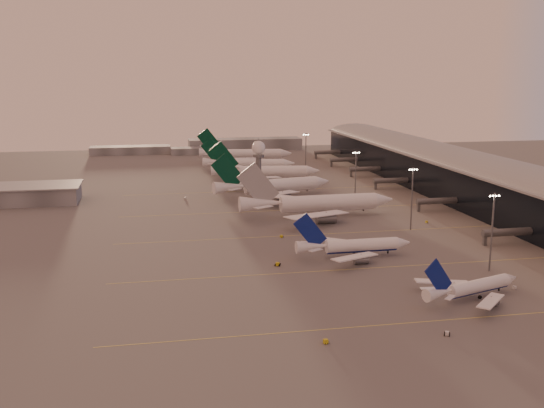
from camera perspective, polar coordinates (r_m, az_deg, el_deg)
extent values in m
plane|color=#5A5757|center=(191.16, 3.48, -7.02)|extent=(700.00, 700.00, 0.00)
cube|color=#EAD952|center=(170.72, 16.45, -9.85)|extent=(180.00, 0.25, 0.02)
cube|color=#EAD952|center=(209.25, 10.81, -5.54)|extent=(180.00, 0.25, 0.02)
cube|color=#EAD952|center=(249.95, 7.02, -2.56)|extent=(180.00, 0.25, 0.02)
cube|color=#EAD952|center=(291.91, 4.32, -0.43)|extent=(180.00, 0.25, 0.02)
cube|color=#EAD952|center=(339.45, 2.11, 1.32)|extent=(180.00, 0.25, 0.02)
cube|color=black|center=(328.14, 17.14, 2.03)|extent=(36.00, 360.00, 18.00)
cylinder|color=gray|center=(326.82, 17.24, 3.59)|extent=(10.08, 360.00, 10.08)
cube|color=gray|center=(326.79, 17.24, 3.62)|extent=(40.00, 362.00, 0.80)
cylinder|color=#5B5D63|center=(246.60, 20.60, -2.37)|extent=(22.00, 2.80, 2.80)
cube|color=#5B5D63|center=(242.13, 18.54, -3.03)|extent=(1.20, 1.20, 4.40)
cylinder|color=#5B5D63|center=(296.22, 14.80, 0.28)|extent=(22.00, 2.80, 2.80)
cube|color=#5B5D63|center=(292.50, 13.01, -0.24)|extent=(1.20, 1.20, 4.40)
cylinder|color=#5B5D63|center=(346.60, 10.82, 2.09)|extent=(22.00, 2.80, 2.80)
cube|color=#5B5D63|center=(343.43, 9.26, 1.67)|extent=(1.20, 1.20, 4.40)
cylinder|color=#5B5D63|center=(385.40, 8.53, 3.13)|extent=(22.00, 2.80, 2.80)
cube|color=#5B5D63|center=(382.55, 7.10, 2.76)|extent=(1.20, 1.20, 4.40)
cylinder|color=#5B5D63|center=(424.81, 6.65, 3.98)|extent=(22.00, 2.80, 2.80)
cube|color=#5B5D63|center=(422.23, 5.35, 3.64)|extent=(1.20, 1.20, 4.40)
cylinder|color=#5B5D63|center=(462.77, 5.16, 4.64)|extent=(22.00, 2.80, 2.80)
cube|color=#5B5D63|center=(460.41, 3.95, 4.34)|extent=(1.20, 1.20, 4.40)
cylinder|color=#5B5D63|center=(303.69, -1.20, 2.19)|extent=(2.60, 2.60, 22.00)
cylinder|color=#5B5D63|center=(302.00, -1.21, 4.34)|extent=(5.20, 5.20, 1.20)
sphere|color=white|center=(301.52, -1.22, 5.08)|extent=(6.40, 6.40, 6.40)
cylinder|color=#5B5D63|center=(301.11, -1.22, 5.78)|extent=(0.16, 0.16, 2.00)
cylinder|color=#5B5D63|center=(209.34, 19.11, -2.43)|extent=(0.56, 0.56, 25.00)
cube|color=#5B5D63|center=(206.86, 19.33, 0.79)|extent=(3.60, 0.25, 0.25)
sphere|color=#FFEABF|center=(206.18, 18.96, 0.67)|extent=(0.56, 0.56, 0.56)
sphere|color=#FFEABF|center=(206.68, 19.20, 0.68)|extent=(0.56, 0.56, 0.56)
sphere|color=#FFEABF|center=(207.18, 19.44, 0.69)|extent=(0.56, 0.56, 0.56)
sphere|color=#FFEABF|center=(207.69, 19.68, 0.70)|extent=(0.56, 0.56, 0.56)
cylinder|color=#5B5D63|center=(255.93, 12.43, 0.45)|extent=(0.56, 0.56, 25.00)
cube|color=#5B5D63|center=(253.91, 12.54, 3.11)|extent=(3.60, 0.25, 0.25)
sphere|color=#FFEABF|center=(253.38, 12.23, 3.01)|extent=(0.56, 0.56, 0.56)
sphere|color=#FFEABF|center=(253.77, 12.44, 3.02)|extent=(0.56, 0.56, 0.56)
sphere|color=#FFEABF|center=(254.17, 12.64, 3.02)|extent=(0.56, 0.56, 0.56)
sphere|color=#FFEABF|center=(254.56, 12.85, 3.02)|extent=(0.56, 0.56, 0.56)
cylinder|color=#5B5D63|center=(304.73, 7.49, 2.41)|extent=(0.56, 0.56, 25.00)
cube|color=#5B5D63|center=(303.03, 7.55, 4.65)|extent=(3.60, 0.25, 0.25)
sphere|color=#FFEABF|center=(302.61, 7.28, 4.57)|extent=(0.56, 0.56, 0.56)
sphere|color=#FFEABF|center=(302.93, 7.46, 4.58)|extent=(0.56, 0.56, 0.56)
sphere|color=#FFEABF|center=(303.24, 7.64, 4.58)|extent=(0.56, 0.56, 0.56)
sphere|color=#FFEABF|center=(303.56, 7.82, 4.58)|extent=(0.56, 0.56, 0.56)
cylinder|color=#5B5D63|center=(389.76, 3.04, 4.53)|extent=(0.56, 0.56, 25.00)
cube|color=#5B5D63|center=(388.43, 3.06, 6.28)|extent=(3.60, 0.25, 0.25)
sphere|color=#FFEABF|center=(388.11, 2.85, 6.22)|extent=(0.56, 0.56, 0.56)
sphere|color=#FFEABF|center=(388.35, 2.99, 6.22)|extent=(0.56, 0.56, 0.56)
sphere|color=#FFEABF|center=(388.59, 3.13, 6.23)|extent=(0.56, 0.56, 0.56)
sphere|color=#FFEABF|center=(388.83, 3.28, 6.23)|extent=(0.56, 0.56, 0.56)
cube|color=slate|center=(498.80, -12.57, 4.75)|extent=(60.00, 18.00, 6.00)
cube|color=slate|center=(513.96, -2.44, 5.39)|extent=(90.00, 20.00, 9.00)
cube|color=slate|center=(490.02, -6.73, 4.77)|extent=(40.00, 15.00, 5.00)
cylinder|color=white|center=(186.67, 18.06, -7.12)|extent=(21.25, 10.09, 3.61)
cylinder|color=navy|center=(186.93, 18.04, -7.35)|extent=(20.53, 9.00, 2.60)
cone|color=white|center=(195.83, 20.59, -6.41)|extent=(5.03, 4.72, 3.61)
cone|color=white|center=(176.20, 14.71, -7.89)|extent=(9.57, 6.22, 3.61)
cube|color=white|center=(177.63, 19.00, -8.36)|extent=(13.15, 13.54, 1.13)
cylinder|color=gray|center=(181.32, 19.02, -8.51)|extent=(4.63, 3.52, 2.35)
cube|color=gray|center=(180.98, 19.05, -8.20)|extent=(0.35, 0.31, 1.44)
cube|color=white|center=(189.07, 14.99, -6.89)|extent=(15.71, 6.07, 1.13)
cylinder|color=gray|center=(189.95, 15.97, -7.38)|extent=(4.63, 3.52, 2.35)
cube|color=gray|center=(189.62, 15.99, -7.09)|extent=(0.35, 0.31, 1.44)
cube|color=navy|center=(174.48, 14.68, -6.54)|extent=(9.50, 3.43, 10.75)
cube|color=white|center=(173.46, 15.66, -8.23)|extent=(4.01, 3.97, 0.24)
cube|color=white|center=(178.96, 13.80, -7.50)|extent=(4.27, 2.07, 0.24)
cylinder|color=black|center=(193.22, 19.65, -7.36)|extent=(0.47, 0.47, 0.95)
cylinder|color=black|center=(187.58, 17.18, -7.75)|extent=(1.14, 0.78, 1.04)
cylinder|color=black|center=(184.93, 18.12, -8.09)|extent=(1.14, 0.78, 1.04)
cylinder|color=white|center=(217.66, 8.05, -3.82)|extent=(24.99, 4.66, 4.24)
cylinder|color=navy|center=(217.92, 8.04, -4.06)|extent=(24.47, 3.47, 3.06)
cone|color=white|center=(223.07, 11.65, -3.56)|extent=(4.90, 4.32, 4.24)
cone|color=white|center=(212.27, 3.55, -3.97)|extent=(10.52, 4.42, 4.24)
cube|color=white|center=(206.43, 7.43, -4.88)|extent=(17.80, 12.39, 1.33)
cylinder|color=gray|center=(210.20, 7.98, -5.14)|extent=(4.87, 2.84, 2.76)
cube|color=gray|center=(209.86, 7.98, -4.83)|extent=(0.34, 0.28, 1.70)
cube|color=white|center=(225.46, 5.68, -3.40)|extent=(17.96, 11.91, 1.33)
cylinder|color=gray|center=(224.63, 6.60, -3.99)|extent=(4.87, 2.84, 2.76)
cube|color=gray|center=(224.31, 6.61, -3.70)|extent=(0.34, 0.28, 1.70)
cube|color=navy|center=(210.77, 3.43, -2.61)|extent=(11.65, 0.59, 12.65)
cube|color=white|center=(207.79, 3.91, -4.30)|extent=(5.12, 3.80, 0.28)
cube|color=white|center=(216.73, 3.22, -3.61)|extent=(5.14, 3.68, 0.28)
cylinder|color=black|center=(221.79, 10.34, -4.38)|extent=(0.56, 0.56, 1.12)
cylinder|color=black|center=(220.00, 7.32, -4.40)|extent=(1.24, 0.58, 1.23)
cylinder|color=black|center=(215.56, 7.75, -4.75)|extent=(1.24, 0.58, 1.23)
cylinder|color=white|center=(277.01, 5.08, -0.13)|extent=(42.75, 7.82, 6.65)
cylinder|color=white|center=(277.33, 5.07, -0.43)|extent=(41.85, 5.94, 4.79)
cone|color=white|center=(285.62, 9.94, 0.10)|extent=(8.42, 6.88, 6.65)
cone|color=white|center=(269.39, -1.06, -0.24)|extent=(18.03, 7.14, 6.65)
cube|color=white|center=(257.74, 4.05, -1.28)|extent=(30.08, 21.25, 1.98)
cylinder|color=gray|center=(263.73, 4.86, -1.59)|extent=(8.36, 4.55, 4.32)
cube|color=gray|center=(263.38, 4.87, -1.27)|extent=(0.33, 0.28, 2.66)
cube|color=white|center=(291.07, 2.07, 0.26)|extent=(30.52, 19.94, 1.98)
cylinder|color=gray|center=(289.00, 3.27, -0.39)|extent=(8.36, 4.55, 4.32)
cube|color=gray|center=(288.68, 3.27, -0.09)|extent=(0.33, 0.28, 2.66)
cube|color=#96989D|center=(267.69, -1.25, 1.39)|extent=(18.45, 0.88, 19.75)
cube|color=white|center=(261.39, -0.78, -0.58)|extent=(8.74, 6.56, 0.27)
cube|color=white|center=(277.20, -1.47, 0.13)|extent=(8.78, 6.22, 0.27)
cylinder|color=black|center=(283.11, 8.19, -0.79)|extent=(0.54, 0.54, 1.07)
cylinder|color=black|center=(279.07, 4.24, -0.87)|extent=(1.19, 0.57, 1.18)
cylinder|color=black|center=(274.67, 4.53, -1.08)|extent=(1.19, 0.57, 1.18)
cylinder|color=white|center=(320.97, 0.82, 1.52)|extent=(39.21, 14.39, 6.25)
cylinder|color=white|center=(321.22, 0.82, 1.28)|extent=(38.08, 12.52, 4.50)
cone|color=white|center=(330.96, 4.48, 1.80)|extent=(8.67, 7.71, 6.25)
cone|color=white|center=(310.78, -3.82, 1.30)|extent=(17.22, 9.58, 6.25)
cube|color=white|center=(302.72, 0.43, 0.69)|extent=(25.68, 23.19, 1.85)
cylinder|color=gray|center=(308.56, 0.95, 0.41)|extent=(8.20, 5.57, 4.06)
cube|color=gray|center=(308.27, 0.95, 0.68)|extent=(0.37, 0.33, 2.50)
cube|color=white|center=(332.32, -1.83, 1.68)|extent=(28.86, 13.88, 1.85)
cylinder|color=gray|center=(331.01, -0.82, 1.19)|extent=(8.20, 5.57, 4.06)
cube|color=gray|center=(330.74, -0.82, 1.44)|extent=(0.37, 0.33, 2.50)
cube|color=#033221|center=(309.25, -3.98, 2.65)|extent=(16.89, 4.04, 18.50)
cube|color=white|center=(303.71, -3.39, 1.09)|extent=(7.63, 6.86, 0.27)
cube|color=white|center=(317.64, -4.32, 1.55)|extent=(7.96, 4.51, 0.27)
cylinder|color=black|center=(327.87, 3.17, 1.03)|extent=(0.54, 0.54, 1.08)
cylinder|color=black|center=(322.57, 0.14, 0.88)|extent=(1.27, 0.78, 1.19)
cylinder|color=black|center=(318.30, 0.48, 0.73)|extent=(1.27, 0.78, 1.19)
cylinder|color=white|center=(365.33, 0.09, 2.77)|extent=(39.02, 11.99, 6.21)
cylinder|color=white|center=(365.55, 0.09, 2.56)|extent=(37.99, 10.15, 4.47)
cone|color=white|center=(366.97, 3.69, 2.79)|extent=(8.31, 7.27, 6.21)
cone|color=white|center=(365.14, -4.20, 2.86)|extent=(16.91, 8.59, 6.21)
cube|color=white|center=(349.26, -1.36, 2.17)|extent=(28.54, 15.35, 1.84)
cylinder|color=gray|center=(353.57, -0.60, 1.87)|extent=(7.98, 5.12, 4.04)
cube|color=gray|center=(353.32, -0.60, 2.11)|extent=(0.36, 0.31, 2.49)
cube|color=white|center=(381.24, -1.43, 2.98)|extent=(26.29, 21.92, 1.84)
cylinder|color=gray|center=(377.96, -0.71, 2.52)|extent=(7.98, 5.12, 4.04)
cube|color=gray|center=(377.72, -0.71, 2.74)|extent=(0.36, 0.31, 2.49)
cube|color=#033221|center=(364.09, -4.35, 4.01)|extent=(16.95, 2.96, 18.38)
cube|color=white|center=(357.76, -4.29, 2.70)|extent=(7.95, 4.88, 0.27)
cube|color=white|center=(372.49, -4.21, 3.06)|extent=(7.72, 6.55, 0.27)
cylinder|color=black|center=(366.83, 2.38, 2.19)|extent=(0.54, 0.54, 1.07)
cylinder|color=black|center=(368.15, -0.41, 2.24)|extent=(1.25, 0.71, 1.18)
cylinder|color=black|center=(363.51, -0.38, 2.12)|extent=(1.25, 0.71, 1.18)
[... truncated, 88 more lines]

